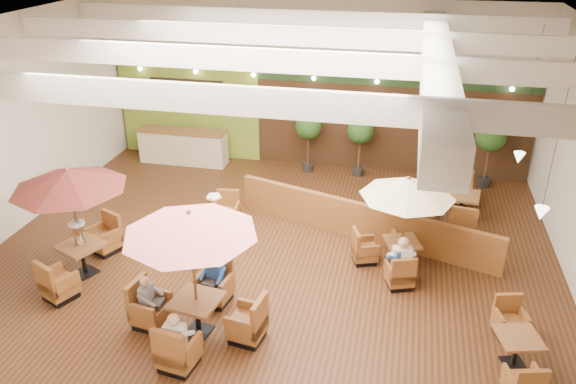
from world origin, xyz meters
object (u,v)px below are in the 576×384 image
(topiary_1, at_px, (360,133))
(diner_1, at_px, (214,274))
(table_1, at_px, (192,252))
(diner_4, at_px, (401,257))
(table_0, at_px, (71,195))
(table_4, at_px, (516,351))
(diner_2, at_px, (149,296))
(topiary_0, at_px, (308,129))
(diner_3, at_px, (401,258))
(table_2, at_px, (404,202))
(table_5, at_px, (450,206))
(table_3, at_px, (216,225))
(topiary_2, at_px, (491,139))
(diner_0, at_px, (176,335))
(service_counter, at_px, (183,147))
(booth_divider, at_px, (362,221))

(topiary_1, height_order, diner_1, topiary_1)
(table_1, relative_size, diner_4, 3.28)
(table_0, relative_size, table_4, 1.21)
(topiary_1, xyz_separation_m, diner_2, (-3.37, -8.57, -0.74))
(diner_2, bearing_deg, table_4, 92.48)
(topiary_0, distance_m, diner_2, 8.76)
(diner_2, height_order, diner_3, diner_3)
(table_2, distance_m, diner_1, 4.62)
(table_4, xyz_separation_m, diner_4, (-2.22, 2.11, 0.46))
(table_5, distance_m, diner_4, 3.86)
(table_3, distance_m, diner_2, 3.51)
(topiary_2, height_order, diner_0, topiary_2)
(table_3, relative_size, topiary_1, 1.31)
(table_3, bearing_deg, service_counter, 112.77)
(table_1, xyz_separation_m, topiary_2, (6.30, 8.57, -0.33))
(table_2, relative_size, topiary_2, 1.17)
(diner_3, bearing_deg, diner_4, 0.00)
(diner_1, bearing_deg, topiary_1, -95.10)
(service_counter, height_order, table_1, table_1)
(topiary_0, distance_m, diner_0, 9.64)
(table_1, bearing_deg, table_4, 11.96)
(table_1, xyz_separation_m, diner_4, (3.91, 2.49, -1.12))
(topiary_1, height_order, diner_4, topiary_1)
(topiary_0, height_order, topiary_1, topiary_0)
(table_1, height_order, table_2, table_1)
(table_5, distance_m, topiary_1, 3.90)
(diner_2, bearing_deg, table_0, -121.65)
(table_0, bearing_deg, service_counter, 116.00)
(diner_4, bearing_deg, diner_2, -165.37)
(service_counter, relative_size, topiary_2, 1.42)
(table_3, bearing_deg, diner_0, -87.19)
(topiary_2, xyz_separation_m, diner_0, (-6.30, -9.59, -0.81))
(table_5, bearing_deg, diner_1, -126.99)
(table_3, relative_size, diner_2, 3.59)
(booth_divider, height_order, table_3, table_3)
(booth_divider, height_order, diner_0, diner_0)
(table_1, distance_m, topiary_1, 8.89)
(booth_divider, relative_size, diner_0, 9.03)
(booth_divider, height_order, topiary_0, topiary_0)
(table_5, distance_m, diner_0, 8.82)
(diner_2, distance_m, diner_4, 5.53)
(diner_3, bearing_deg, service_counter, 116.76)
(table_0, xyz_separation_m, diner_1, (3.39, -0.39, -1.35))
(table_2, height_order, table_5, table_2)
(table_1, bearing_deg, table_5, 58.25)
(table_4, height_order, diner_1, diner_1)
(table_0, height_order, table_1, table_1)
(table_2, bearing_deg, topiary_2, 44.93)
(table_4, relative_size, diner_2, 3.32)
(service_counter, relative_size, diner_0, 3.75)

